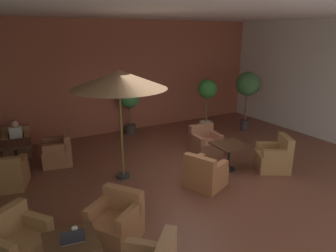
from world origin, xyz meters
The scene contains 22 objects.
ground_plane centered at (0.00, 0.00, -0.01)m, with size 11.24×8.19×0.02m, color brown.
wall_back_brick centered at (0.00, 4.06, 1.91)m, with size 11.24×0.08×3.82m, color #9A4E39.
wall_right_plain centered at (5.58, 0.00, 1.91)m, with size 0.08×8.19×3.82m, color silver.
ceiling_slab centered at (0.00, 0.00, 3.85)m, with size 11.24×8.19×0.06m, color silver.
cafe_table_front_left centered at (-2.97, -2.23, 0.54)m, with size 0.71×0.71×0.69m.
armchair_front_left_south centered at (-2.14, -1.61, 0.31)m, with size 1.05×1.05×0.83m.
armchair_front_left_west centered at (-3.62, -1.41, 0.31)m, with size 1.07×1.06×0.83m.
cafe_table_front_right centered at (-3.40, 2.29, 0.55)m, with size 0.83×0.83×0.69m.
armchair_front_right_east centered at (-3.68, 1.30, 0.31)m, with size 1.00×0.98×0.82m.
armchair_front_right_south centered at (-2.40, 2.11, 0.32)m, with size 0.85×0.87×0.84m.
armchair_front_right_west centered at (-3.31, 3.31, 0.31)m, with size 0.78×0.85×0.80m.
cafe_table_mid_center centered at (1.32, -0.40, 0.56)m, with size 0.81×0.81×0.69m.
armchair_mid_center_north centered at (1.42, 0.74, 0.31)m, with size 0.80×0.80×0.83m.
armchair_mid_center_east centered at (0.26, -0.84, 0.31)m, with size 0.98×0.99×0.81m.
armchair_mid_center_south centered at (2.32, -0.97, 0.33)m, with size 1.02×1.00×0.90m.
patio_umbrella_tall_red centered at (-1.20, 0.50, 2.37)m, with size 2.17×2.17×2.60m.
potted_tree_left_corner centered at (0.26, 3.59, 1.09)m, with size 0.67×0.67×1.59m.
potted_tree_mid_left centered at (2.58, 2.30, 1.24)m, with size 0.64×0.64×1.90m.
potted_tree_mid_right centered at (4.02, 1.90, 1.59)m, with size 0.84×0.84×2.11m.
patron_blue_shirt centered at (-3.31, 3.27, 0.70)m, with size 0.34×0.24×0.63m.
iced_drink_cup centered at (-2.89, -2.13, 0.75)m, with size 0.08×0.08×0.11m, color white.
open_laptop centered at (-2.95, -2.26, 0.75)m, with size 0.34×0.27×0.20m.
Camera 1 is at (-3.50, -5.83, 3.34)m, focal length 32.18 mm.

